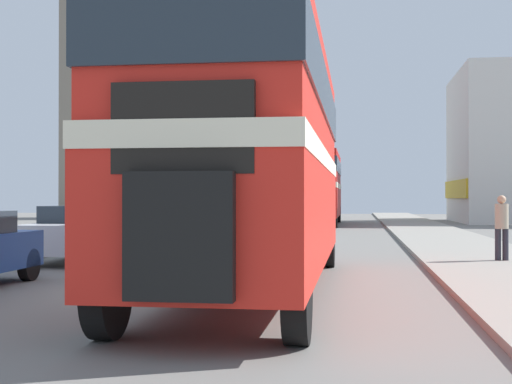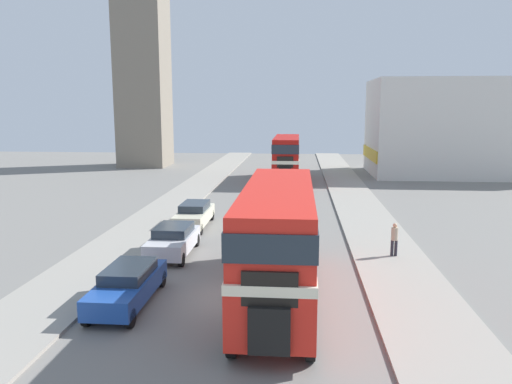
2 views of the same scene
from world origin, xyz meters
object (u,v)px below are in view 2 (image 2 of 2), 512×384
Objects in this scene: bus_distant at (287,155)px; car_parked_mid at (173,240)px; church_tower at (141,14)px; car_parked_near at (128,284)px; pedestrian_walking at (394,237)px; double_decker_bus at (278,233)px; car_parked_far at (194,214)px.

bus_distant is 2.45× the size of car_parked_mid.
bus_distant is 25.97m from church_tower.
pedestrian_walking is (10.71, 6.53, 0.28)m from car_parked_near.
car_parked_mid is (-4.85, -25.50, -1.81)m from bus_distant.
church_tower is at bearing 147.12° from bus_distant.
pedestrian_walking is (10.59, 0.36, 0.27)m from car_parked_mid.
double_decker_bus is at bearing -66.80° from church_tower.
church_tower is (-12.59, 43.02, 17.23)m from car_parked_near.
car_parked_far reaches higher than car_parked_near.
pedestrian_walking is 0.05× the size of church_tower.
pedestrian_walking is at bearing 31.39° from car_parked_near.
bus_distant reaches higher than car_parked_far.
car_parked_mid is at bearing -70.97° from church_tower.
pedestrian_walking reaches higher than car_parked_far.
car_parked_far is 12.13m from pedestrian_walking.
double_decker_bus is 2.37× the size of car_parked_near.
car_parked_near is (-5.42, -1.01, -1.80)m from double_decker_bus.
bus_distant is at bearing 81.09° from car_parked_near.
bus_distant reaches higher than car_parked_near.
car_parked_near is at bearing -91.11° from car_parked_mid.
church_tower is at bearing 113.20° from double_decker_bus.
bus_distant is at bearing 102.87° from pedestrian_walking.
church_tower is (-17.55, 11.35, 15.41)m from bus_distant.
church_tower reaches higher than double_decker_bus.
pedestrian_walking is at bearing 1.97° from car_parked_mid.
car_parked_near is at bearing -73.69° from church_tower.
car_parked_near is (-4.97, -31.67, -1.82)m from bus_distant.
double_decker_bus is 2.58× the size of car_parked_mid.
car_parked_mid is 2.71× the size of pedestrian_walking.
church_tower reaches higher than bus_distant.
pedestrian_walking is at bearing -57.44° from church_tower.
church_tower reaches higher than car_parked_near.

